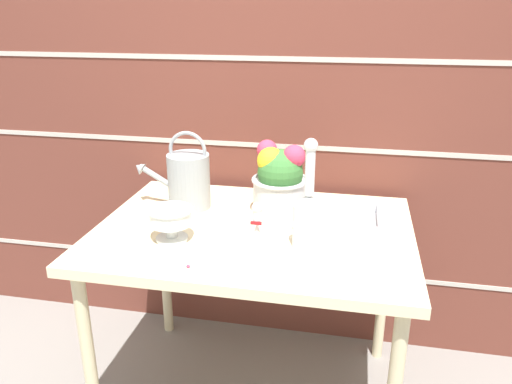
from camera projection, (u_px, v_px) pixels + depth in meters
The scene contains 9 objects.
brick_wall at pixel (277, 102), 2.09m from camera, with size 3.60×0.08×2.20m.
patio_table at pixel (254, 246), 1.79m from camera, with size 1.11×0.81×0.74m.
watering_can at pixel (188, 179), 1.91m from camera, with size 0.31×0.16×0.30m.
crystal_pedestal_bowl at pixel (171, 219), 1.65m from camera, with size 0.15×0.15×0.12m.
flower_planter at pixel (280, 180), 1.86m from camera, with size 0.22×0.22×0.27m.
glass_decanter at pixel (308, 215), 1.59m from camera, with size 0.10×0.10×0.36m.
figurine_vase at pixel (257, 234), 1.55m from camera, with size 0.06×0.06×0.17m.
wire_tray at pixel (346, 220), 1.80m from camera, with size 0.23×0.22×0.04m.
fallen_petal at pixel (188, 266), 1.49m from camera, with size 0.01×0.01×0.01m.
Camera 1 is at (0.33, -1.58, 1.47)m, focal length 35.00 mm.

